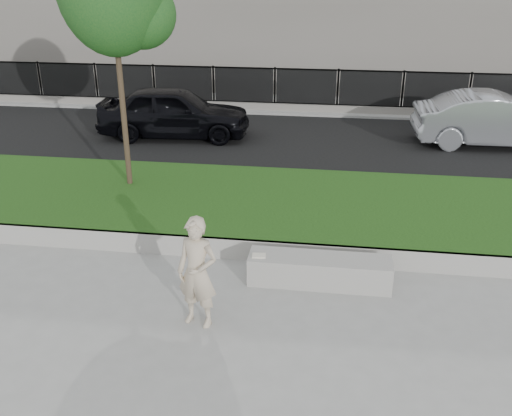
% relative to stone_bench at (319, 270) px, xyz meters
% --- Properties ---
extents(ground, '(90.00, 90.00, 0.00)m').
position_rel_stone_bench_xyz_m(ground, '(-1.47, -0.40, -0.24)').
color(ground, gray).
rests_on(ground, ground).
extents(grass_bank, '(34.00, 4.00, 0.40)m').
position_rel_stone_bench_xyz_m(grass_bank, '(-1.47, 2.60, -0.04)').
color(grass_bank, black).
rests_on(grass_bank, ground).
extents(grass_kerb, '(34.00, 0.08, 0.40)m').
position_rel_stone_bench_xyz_m(grass_kerb, '(-1.47, 0.64, -0.04)').
color(grass_kerb, gray).
rests_on(grass_kerb, ground).
extents(street, '(34.00, 7.00, 0.04)m').
position_rel_stone_bench_xyz_m(street, '(-1.47, 8.10, -0.22)').
color(street, black).
rests_on(street, ground).
extents(far_pavement, '(34.00, 3.00, 0.12)m').
position_rel_stone_bench_xyz_m(far_pavement, '(-1.47, 12.60, -0.18)').
color(far_pavement, gray).
rests_on(far_pavement, ground).
extents(iron_fence, '(32.00, 0.30, 1.50)m').
position_rel_stone_bench_xyz_m(iron_fence, '(-1.47, 11.60, 0.30)').
color(iron_fence, slate).
rests_on(iron_fence, far_pavement).
extents(stone_bench, '(2.37, 0.59, 0.48)m').
position_rel_stone_bench_xyz_m(stone_bench, '(0.00, 0.00, 0.00)').
color(stone_bench, gray).
rests_on(stone_bench, ground).
extents(man, '(0.70, 0.54, 1.71)m').
position_rel_stone_bench_xyz_m(man, '(-1.73, -1.40, 0.61)').
color(man, beige).
rests_on(man, ground).
extents(book, '(0.24, 0.18, 0.03)m').
position_rel_stone_bench_xyz_m(book, '(-1.01, -0.09, 0.25)').
color(book, '#EFE7CE').
rests_on(book, stone_bench).
extents(car_dark, '(4.66, 2.16, 1.54)m').
position_rel_stone_bench_xyz_m(car_dark, '(-4.72, 8.03, 0.57)').
color(car_dark, black).
rests_on(car_dark, street).
extents(car_silver, '(4.67, 1.77, 1.52)m').
position_rel_stone_bench_xyz_m(car_silver, '(4.70, 8.48, 0.56)').
color(car_silver, '#9A9DA3').
rests_on(car_silver, street).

